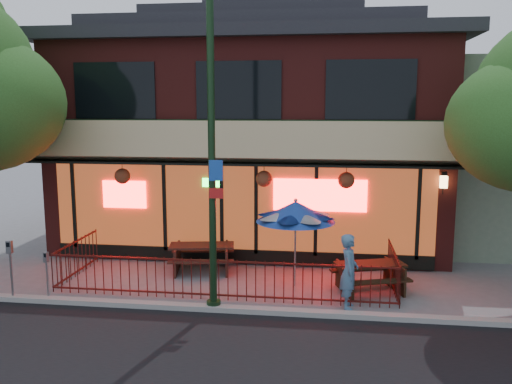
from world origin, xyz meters
TOP-DOWN VIEW (x-y plane):
  - ground at (0.00, 0.00)m, footprint 80.00×80.00m
  - curb at (0.00, -0.50)m, footprint 80.00×0.25m
  - restaurant_building at (0.00, 7.11)m, footprint 12.96×9.49m
  - patio_fence at (0.00, 0.50)m, footprint 8.44×2.62m
  - street_light at (0.00, -0.40)m, footprint 0.43×0.32m
  - picnic_table_left at (-0.92, 2.36)m, footprint 1.98×1.65m
  - picnic_table_right at (3.60, 1.30)m, footprint 2.01×1.76m
  - patio_umbrella at (1.73, 1.46)m, footprint 2.00×2.00m
  - pedestrian at (3.04, 0.10)m, footprint 0.44×0.65m
  - parking_meter_near at (-4.00, -0.40)m, footprint 0.13×0.11m
  - parking_meter_far at (-4.85, -0.48)m, footprint 0.14×0.12m

SIDE VIEW (x-z plane):
  - ground at x=0.00m, z-range 0.00..0.00m
  - curb at x=0.00m, z-range 0.00..0.12m
  - picnic_table_right at x=3.60m, z-range 0.11..0.84m
  - picnic_table_left at x=-0.92m, z-range 0.12..0.88m
  - patio_fence at x=0.00m, z-range 0.13..1.13m
  - parking_meter_near at x=-4.00m, z-range 0.21..1.40m
  - pedestrian at x=3.04m, z-range 0.00..1.73m
  - parking_meter_far at x=-4.85m, z-range 0.26..1.72m
  - patio_umbrella at x=1.73m, z-range 0.81..3.09m
  - street_light at x=0.00m, z-range -0.35..6.65m
  - restaurant_building at x=0.00m, z-range 0.10..8.15m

